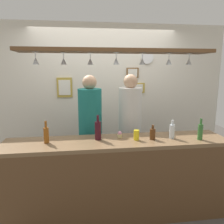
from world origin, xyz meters
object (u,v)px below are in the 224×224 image
person_right_white_patterned_shirt (130,121)px  bottle_beer_amber_tall (46,135)px  picture_frame_caricature (65,87)px  bottle_beer_brown_stubby (153,134)px  picture_frame_lower_pair (137,88)px  wall_clock (147,58)px  bottle_beer_green_import (200,131)px  drink_can (136,135)px  person_middle_teal_shirt (90,123)px  bottle_soda_clear (172,131)px  picture_frame_upper_small (132,73)px  bottle_wine_dark_red (98,130)px  cupcake (120,134)px

person_right_white_patterned_shirt → bottle_beer_amber_tall: (-1.13, -0.64, 0.03)m
picture_frame_caricature → bottle_beer_brown_stubby: bearing=-51.9°
picture_frame_caricature → picture_frame_lower_pair: (1.28, 0.00, -0.02)m
picture_frame_lower_pair → wall_clock: 0.57m
bottle_beer_green_import → drink_can: (-0.76, 0.10, -0.04)m
person_middle_teal_shirt → bottle_beer_amber_tall: size_ratio=6.70×
bottle_beer_green_import → picture_frame_caricature: picture_frame_caricature is taller
person_middle_teal_shirt → bottle_beer_green_import: size_ratio=6.70×
bottle_soda_clear → picture_frame_caricature: picture_frame_caricature is taller
bottle_beer_amber_tall → drink_can: 1.06m
bottle_soda_clear → wall_clock: (0.08, 1.42, 0.94)m
bottle_beer_amber_tall → picture_frame_caricature: 1.46m
bottle_beer_brown_stubby → picture_frame_upper_small: size_ratio=0.82×
person_right_white_patterned_shirt → picture_frame_upper_small: (0.20, 0.75, 0.70)m
picture_frame_caricature → picture_frame_lower_pair: size_ratio=1.13×
bottle_beer_amber_tall → bottle_soda_clear: size_ratio=1.13×
bottle_wine_dark_red → drink_can: bottle_wine_dark_red is taller
person_right_white_patterned_shirt → bottle_beer_brown_stubby: 0.69m
picture_frame_upper_small → drink_can: bearing=-100.9°
bottle_wine_dark_red → picture_frame_upper_small: bearing=61.5°
person_middle_teal_shirt → bottle_beer_brown_stubby: size_ratio=9.68×
picture_frame_upper_small → bottle_beer_brown_stubby: bearing=-93.0°
bottle_soda_clear → picture_frame_lower_pair: 1.48m
bottle_wine_dark_red → bottle_soda_clear: bearing=-5.0°
picture_frame_caricature → bottle_wine_dark_red: bearing=-70.8°
bottle_beer_brown_stubby → drink_can: bottle_beer_brown_stubby is taller
bottle_beer_amber_tall → picture_frame_lower_pair: (1.41, 1.39, 0.40)m
picture_frame_caricature → picture_frame_lower_pair: 1.28m
picture_frame_caricature → person_right_white_patterned_shirt: bearing=-37.1°
bottle_beer_brown_stubby → wall_clock: wall_clock is taller
person_middle_teal_shirt → person_right_white_patterned_shirt: 0.59m
bottle_beer_brown_stubby → wall_clock: 1.75m
bottle_beer_green_import → wall_clock: (-0.23, 1.52, 0.93)m
bottle_beer_brown_stubby → cupcake: bottle_beer_brown_stubby is taller
cupcake → picture_frame_caricature: 1.57m
person_middle_teal_shirt → bottle_beer_green_import: (1.29, -0.77, 0.04)m
cupcake → bottle_beer_amber_tall: bearing=-173.7°
person_right_white_patterned_shirt → drink_can: 0.68m
person_middle_teal_shirt → bottle_beer_brown_stubby: 0.99m
bottle_beer_amber_tall → picture_frame_lower_pair: bearing=44.6°
bottle_soda_clear → picture_frame_caricature: bearing=134.0°
bottle_beer_amber_tall → picture_frame_upper_small: 2.03m
drink_can → picture_frame_lower_pair: size_ratio=0.41×
person_right_white_patterned_shirt → picture_frame_caricature: person_right_white_patterned_shirt is taller
bottle_beer_brown_stubby → picture_frame_upper_small: (0.07, 1.43, 0.70)m
picture_frame_caricature → bottle_beer_green_import: bearing=-42.0°
picture_frame_upper_small → bottle_beer_green_import: bearing=-72.1°
person_middle_teal_shirt → bottle_beer_amber_tall: (-0.53, -0.64, 0.03)m
bottle_soda_clear → picture_frame_upper_small: (-0.18, 1.42, 0.68)m
bottle_beer_brown_stubby → picture_frame_caricature: (-1.12, 1.43, 0.45)m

